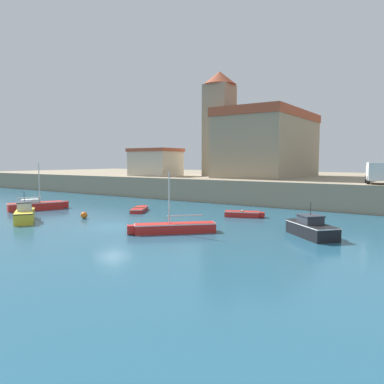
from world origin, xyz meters
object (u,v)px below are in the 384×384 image
at_px(dinghy_red_3, 243,214).
at_px(church, 262,141).
at_px(dinghy_red_4, 140,209).
at_px(motorboat_yellow_2, 25,214).
at_px(sailboat_red_0, 174,227).
at_px(motorboat_black_1, 310,228).
at_px(mooring_buoy, 84,215).
at_px(lighthouse, 218,133).
at_px(truck_on_quay, 378,172).
at_px(sailboat_red_5, 37,205).
at_px(harbor_shed_near_wharf, 156,162).

relative_size(dinghy_red_3, church, 0.21).
bearing_deg(dinghy_red_4, motorboat_yellow_2, -110.32).
xyz_separation_m(sailboat_red_0, motorboat_black_1, (8.69, 4.29, 0.19)).
distance_m(motorboat_yellow_2, church, 35.05).
bearing_deg(mooring_buoy, lighthouse, 95.28).
bearing_deg(mooring_buoy, dinghy_red_3, 37.91).
distance_m(lighthouse, truck_on_quay, 26.22).
height_order(motorboat_yellow_2, sailboat_red_5, sailboat_red_5).
bearing_deg(harbor_shed_near_wharf, motorboat_yellow_2, -74.17).
bearing_deg(sailboat_red_0, dinghy_red_3, 85.49).
xyz_separation_m(motorboat_black_1, sailboat_red_5, (-28.46, -2.36, -0.08)).
xyz_separation_m(motorboat_black_1, dinghy_red_4, (-18.63, 3.02, -0.35)).
xyz_separation_m(dinghy_red_3, lighthouse, (-14.25, 19.65, 9.30)).
bearing_deg(motorboat_black_1, dinghy_red_4, 170.79).
height_order(motorboat_black_1, harbor_shed_near_wharf, harbor_shed_near_wharf).
relative_size(motorboat_black_1, truck_on_quay, 0.99).
bearing_deg(sailboat_red_5, harbor_shed_near_wharf, 94.43).
xyz_separation_m(sailboat_red_5, mooring_buoy, (8.95, -1.13, -0.19)).
height_order(sailboat_red_5, church, church).
height_order(dinghy_red_3, truck_on_quay, truck_on_quay).
height_order(sailboat_red_0, motorboat_yellow_2, sailboat_red_0).
distance_m(sailboat_red_5, lighthouse, 29.70).
relative_size(motorboat_black_1, sailboat_red_5, 0.76).
distance_m(mooring_buoy, harbor_shed_near_wharf, 25.86).
distance_m(church, lighthouse, 7.27).
xyz_separation_m(motorboat_yellow_2, sailboat_red_5, (-5.96, 5.07, -0.14)).
xyz_separation_m(dinghy_red_4, church, (3.55, 22.97, 7.92)).
distance_m(dinghy_red_4, sailboat_red_5, 11.21).
relative_size(sailboat_red_0, truck_on_quay, 1.13).
bearing_deg(lighthouse, harbor_shed_near_wharf, -144.98).
height_order(mooring_buoy, church, church).
bearing_deg(church, sailboat_red_5, -115.27).
relative_size(motorboat_yellow_2, sailboat_red_5, 0.80).
xyz_separation_m(church, truck_on_quay, (17.01, -9.57, -4.03)).
bearing_deg(church, dinghy_red_3, -70.68).
relative_size(church, lighthouse, 1.29).
xyz_separation_m(motorboat_yellow_2, harbor_shed_near_wharf, (-7.66, 27.02, 4.41)).
height_order(mooring_buoy, lighthouse, lighthouse).
bearing_deg(lighthouse, truck_on_quay, -20.02).
distance_m(dinghy_red_3, sailboat_red_5, 22.02).
bearing_deg(dinghy_red_3, sailboat_red_0, -94.51).
bearing_deg(church, motorboat_yellow_2, -102.52).
xyz_separation_m(sailboat_red_5, church, (13.38, 28.35, 7.64)).
height_order(dinghy_red_3, church, church).
bearing_deg(church, dinghy_red_4, -98.78).
height_order(motorboat_yellow_2, dinghy_red_4, motorboat_yellow_2).
bearing_deg(sailboat_red_0, mooring_buoy, 175.74).
height_order(dinghy_red_3, harbor_shed_near_wharf, harbor_shed_near_wharf).
bearing_deg(mooring_buoy, sailboat_red_0, -4.26).
xyz_separation_m(mooring_buoy, harbor_shed_near_wharf, (-10.65, 23.08, 4.75)).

